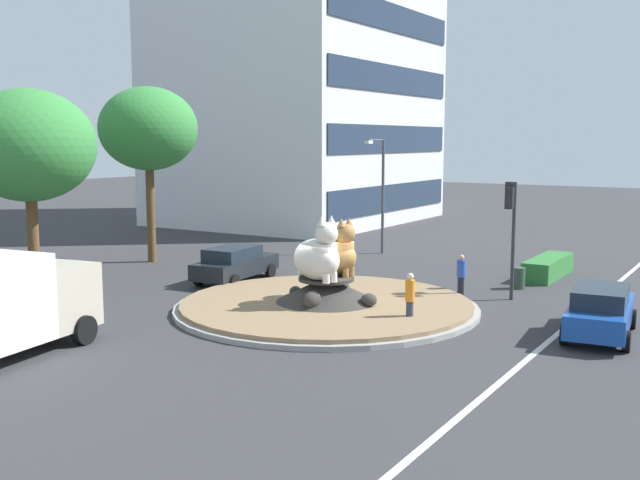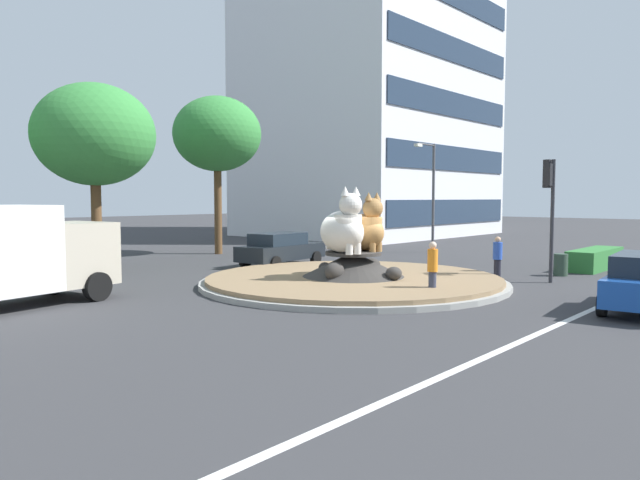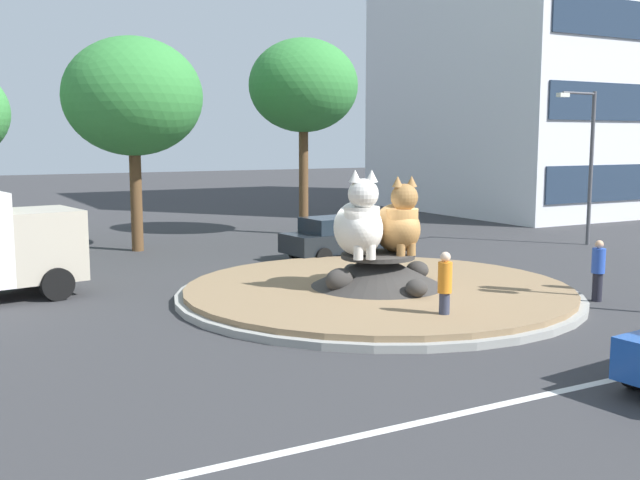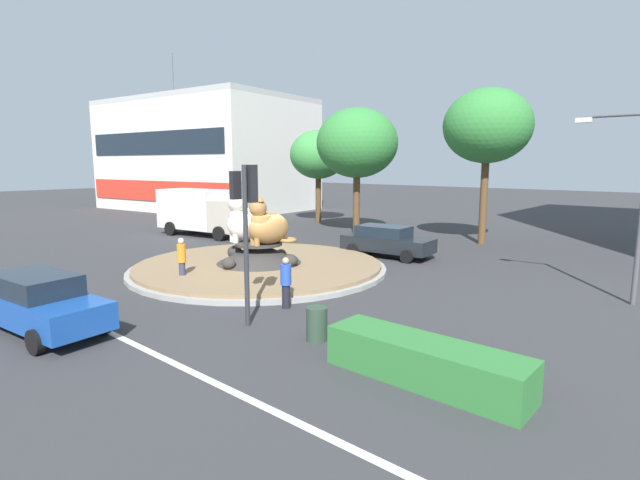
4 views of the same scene
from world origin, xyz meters
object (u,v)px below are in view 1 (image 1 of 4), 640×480
traffic_light_mast (511,214)px  second_tree_near_tower (148,129)px  office_tower (299,55)px  hatchback_near_shophouse (235,263)px  cat_statue_white (319,256)px  pedestrian_orange_shirt (410,297)px  sedan_on_far_lane (601,311)px  cat_statue_tabby (337,254)px  third_tree_left (28,146)px  pedestrian_blue_shirt (461,274)px  litter_bin (518,278)px  streetlight_arm (381,186)px

traffic_light_mast → second_tree_near_tower: bearing=7.7°
office_tower → hatchback_near_shophouse: 28.00m
cat_statue_white → hatchback_near_shophouse: bearing=171.3°
pedestrian_orange_shirt → hatchback_near_shophouse: bearing=-42.1°
pedestrian_orange_shirt → sedan_on_far_lane: size_ratio=0.37×
cat_statue_tabby → pedestrian_orange_shirt: cat_statue_tabby is taller
cat_statue_tabby → office_tower: office_tower is taller
cat_statue_white → hatchback_near_shophouse: size_ratio=0.50×
office_tower → third_tree_left: bearing=-168.3°
office_tower → pedestrian_orange_shirt: size_ratio=13.97×
cat_statue_tabby → pedestrian_blue_shirt: bearing=64.7°
cat_statue_tabby → third_tree_left: (-4.14, 11.94, 3.95)m
traffic_light_mast → pedestrian_blue_shirt: traffic_light_mast is taller
sedan_on_far_lane → pedestrian_blue_shirt: bearing=53.1°
traffic_light_mast → sedan_on_far_lane: 6.27m
second_tree_near_tower → office_tower: bearing=12.4°
cat_statue_white → second_tree_near_tower: 15.05m
second_tree_near_tower → pedestrian_orange_shirt: 18.50m
second_tree_near_tower → litter_bin: second_tree_near_tower is taller
cat_statue_tabby → streetlight_arm: streetlight_arm is taller
third_tree_left → streetlight_arm: 18.31m
second_tree_near_tower → streetlight_arm: second_tree_near_tower is taller
hatchback_near_shophouse → litter_bin: (5.08, -11.07, -0.37)m
cat_statue_white → office_tower: (25.86, 17.89, 10.43)m
second_tree_near_tower → sedan_on_far_lane: (-3.19, -22.60, -5.88)m
pedestrian_blue_shirt → hatchback_near_shophouse: (-2.43, 9.56, -0.06)m
streetlight_arm → third_tree_left: bearing=-27.2°
second_tree_near_tower → third_tree_left: bearing=-170.2°
pedestrian_orange_shirt → pedestrian_blue_shirt: size_ratio=1.07×
pedestrian_orange_shirt → cat_statue_white: bearing=-22.2°
office_tower → litter_bin: bearing=-127.9°
litter_bin → third_tree_left: bearing=123.8°
traffic_light_mast → pedestrian_orange_shirt: 6.42m
third_tree_left → pedestrian_orange_shirt: (3.05, -15.45, -5.00)m
pedestrian_orange_shirt → hatchback_near_shophouse: 10.31m
third_tree_left → litter_bin: size_ratio=9.17×
cat_statue_white → office_tower: bearing=142.7°
streetlight_arm → sedan_on_far_lane: streetlight_arm is taller
traffic_light_mast → hatchback_near_shophouse: 11.99m
cat_statue_tabby → sedan_on_far_lane: cat_statue_tabby is taller
cat_statue_white → streetlight_arm: bearing=126.5°
cat_statue_white → streetlight_arm: size_ratio=0.38×
cat_statue_white → second_tree_near_tower: size_ratio=0.27×
cat_statue_white → third_tree_left: (-2.88, 11.93, 3.88)m
second_tree_near_tower → third_tree_left: 8.25m
third_tree_left → pedestrian_blue_shirt: 18.09m
office_tower → sedan_on_far_lane: size_ratio=5.20×
second_tree_near_tower → pedestrian_blue_shirt: (0.40, -16.55, -5.84)m
traffic_light_mast → second_tree_near_tower: second_tree_near_tower is taller
cat_statue_white → sedan_on_far_lane: cat_statue_white is taller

